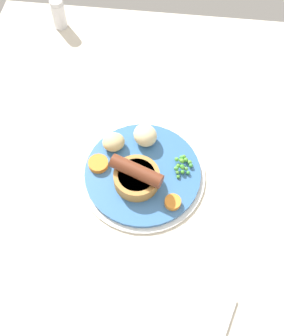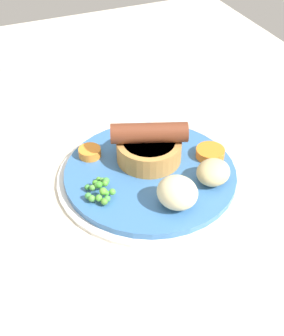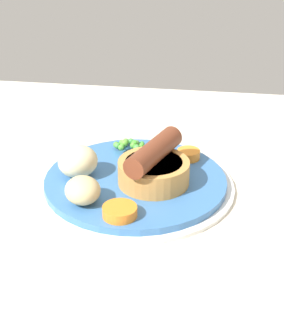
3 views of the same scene
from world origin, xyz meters
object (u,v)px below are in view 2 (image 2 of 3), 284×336
at_px(pea_pile, 100,190).
at_px(potato_chunk_0, 177,193).
at_px(sausage_pudding, 149,146).
at_px(dinner_plate, 150,175).
at_px(carrot_slice_1, 90,152).
at_px(carrot_slice_4, 210,153).
at_px(potato_chunk_1, 213,172).

height_order(pea_pile, potato_chunk_0, potato_chunk_0).
bearing_deg(sausage_pudding, pea_pile, 47.54).
xyz_separation_m(dinner_plate, carrot_slice_1, (0.06, 0.06, 0.01)).
relative_size(potato_chunk_0, carrot_slice_4, 1.28).
relative_size(potato_chunk_1, carrot_slice_4, 1.15).
bearing_deg(carrot_slice_1, sausage_pudding, -117.57).
distance_m(potato_chunk_0, carrot_slice_4, 0.11).
bearing_deg(carrot_slice_1, carrot_slice_4, -113.37).
xyz_separation_m(dinner_plate, pea_pile, (-0.02, 0.08, 0.02)).
distance_m(potato_chunk_1, carrot_slice_1, 0.17).
relative_size(pea_pile, potato_chunk_1, 1.16).
bearing_deg(pea_pile, carrot_slice_1, -9.01).
height_order(sausage_pudding, pea_pile, sausage_pudding).
height_order(dinner_plate, sausage_pudding, sausage_pudding).
distance_m(pea_pile, potato_chunk_0, 0.10).
height_order(potato_chunk_1, carrot_slice_4, potato_chunk_1).
bearing_deg(potato_chunk_0, carrot_slice_1, 26.55).
bearing_deg(carrot_slice_1, potato_chunk_1, -131.43).
height_order(pea_pile, carrot_slice_4, pea_pile).
relative_size(potato_chunk_0, carrot_slice_1, 1.64).
height_order(potato_chunk_0, carrot_slice_1, potato_chunk_0).
distance_m(pea_pile, carrot_slice_4, 0.17).
relative_size(dinner_plate, carrot_slice_4, 6.33).
xyz_separation_m(pea_pile, carrot_slice_1, (0.08, -0.01, -0.00)).
bearing_deg(sausage_pudding, potato_chunk_0, 107.40).
height_order(sausage_pudding, carrot_slice_1, sausage_pudding).
xyz_separation_m(sausage_pudding, carrot_slice_1, (0.04, 0.07, -0.02)).
xyz_separation_m(sausage_pudding, carrot_slice_4, (-0.03, -0.08, -0.02)).
distance_m(dinner_plate, carrot_slice_1, 0.09).
bearing_deg(pea_pile, potato_chunk_1, -102.84).
height_order(sausage_pudding, carrot_slice_4, sausage_pudding).
xyz_separation_m(pea_pile, carrot_slice_4, (0.02, -0.17, -0.00)).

